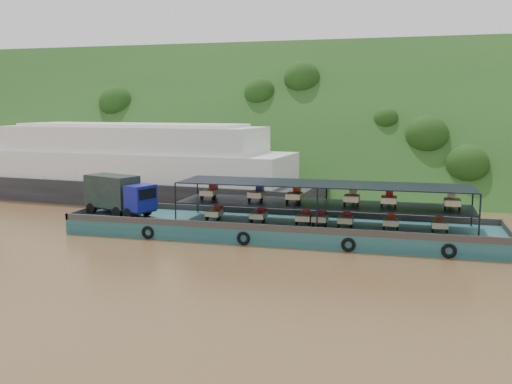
# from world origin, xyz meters

# --- Properties ---
(ground) EXTENTS (160.00, 160.00, 0.00)m
(ground) POSITION_xyz_m (0.00, 0.00, 0.00)
(ground) COLOR brown
(ground) RESTS_ON ground
(hillside) EXTENTS (140.00, 39.60, 39.60)m
(hillside) POSITION_xyz_m (0.00, 36.00, 0.00)
(hillside) COLOR #1A3B15
(hillside) RESTS_ON ground
(cargo_barge) EXTENTS (35.10, 7.18, 4.62)m
(cargo_barge) POSITION_xyz_m (-0.53, 0.09, 1.15)
(cargo_barge) COLOR #15474C
(cargo_barge) RESTS_ON ground
(passenger_ferry) EXTENTS (43.72, 14.22, 8.71)m
(passenger_ferry) POSITION_xyz_m (-19.59, 14.48, 3.77)
(passenger_ferry) COLOR black
(passenger_ferry) RESTS_ON ground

